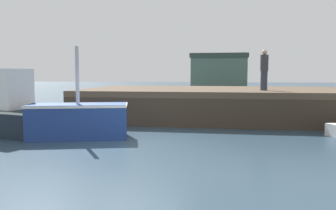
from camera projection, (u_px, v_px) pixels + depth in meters
ground at (143, 145)px, 10.67m from camera, size 120.00×160.00×0.10m
pier at (215, 94)px, 16.37m from camera, size 12.42×6.95×1.43m
fishing_boat_near_left at (0, 111)px, 12.41m from camera, size 4.44×2.68×2.31m
fishing_boat_near_right at (78, 120)px, 11.45m from camera, size 3.44×2.04×3.03m
dockworker at (264, 70)px, 14.87m from camera, size 0.34×0.34×1.75m
warehouse at (219, 73)px, 40.64m from camera, size 6.52×4.79×4.47m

